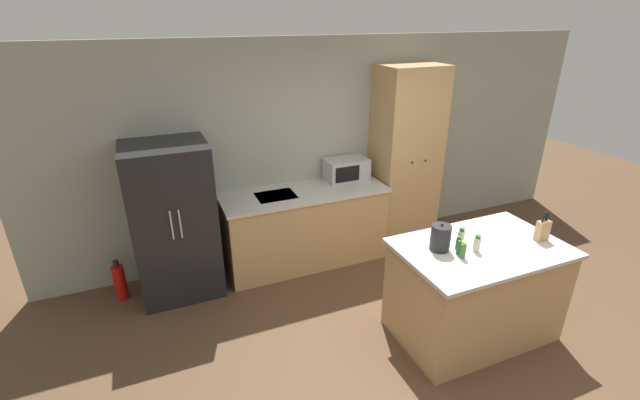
{
  "coord_description": "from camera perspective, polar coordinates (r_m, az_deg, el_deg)",
  "views": [
    {
      "loc": [
        -2.18,
        -2.33,
        2.83
      ],
      "look_at": [
        -0.62,
        1.4,
        1.05
      ],
      "focal_mm": 24.0,
      "sensor_mm": 36.0,
      "label": 1
    }
  ],
  "objects": [
    {
      "name": "microwave",
      "position": [
        5.27,
        3.51,
        4.12
      ],
      "size": [
        0.52,
        0.33,
        0.27
      ],
      "color": "#B2B5B7",
      "rests_on": "back_counter"
    },
    {
      "name": "spice_bottle_green_herb",
      "position": [
        3.98,
        18.28,
        -4.72
      ],
      "size": [
        0.06,
        0.06,
        0.17
      ],
      "color": "beige",
      "rests_on": "kitchen_island"
    },
    {
      "name": "refrigerator",
      "position": [
        4.72,
        -18.88,
        -2.68
      ],
      "size": [
        0.82,
        0.74,
        1.66
      ],
      "color": "black",
      "rests_on": "ground_plane"
    },
    {
      "name": "back_counter",
      "position": [
        5.15,
        -2.07,
        -3.55
      ],
      "size": [
        1.94,
        0.71,
        0.93
      ],
      "color": "tan",
      "rests_on": "ground_plane"
    },
    {
      "name": "kettle",
      "position": [
        3.83,
        15.76,
        -4.85
      ],
      "size": [
        0.17,
        0.17,
        0.25
      ],
      "color": "#232326",
      "rests_on": "kitchen_island"
    },
    {
      "name": "fire_extinguisher",
      "position": [
        5.09,
        -25.12,
        -9.83
      ],
      "size": [
        0.12,
        0.12,
        0.47
      ],
      "color": "red",
      "rests_on": "ground_plane"
    },
    {
      "name": "spice_bottle_tall_dark",
      "position": [
        3.92,
        20.2,
        -5.52
      ],
      "size": [
        0.06,
        0.06,
        0.15
      ],
      "color": "beige",
      "rests_on": "kitchen_island"
    },
    {
      "name": "pantry_cabinet",
      "position": [
        5.53,
        11.28,
        5.5
      ],
      "size": [
        0.77,
        0.6,
        2.28
      ],
      "color": "tan",
      "rests_on": "ground_plane"
    },
    {
      "name": "spice_bottle_amber_oil",
      "position": [
        3.91,
        17.98,
        -5.53
      ],
      "size": [
        0.05,
        0.05,
        0.12
      ],
      "color": "#337033",
      "rests_on": "kitchen_island"
    },
    {
      "name": "wall_back",
      "position": [
        5.36,
        2.26,
        7.17
      ],
      "size": [
        7.2,
        0.06,
        2.6
      ],
      "color": "#9EA393",
      "rests_on": "ground_plane"
    },
    {
      "name": "kitchen_island",
      "position": [
        4.29,
        19.91,
        -11.22
      ],
      "size": [
        1.48,
        0.94,
        0.93
      ],
      "color": "tan",
      "rests_on": "ground_plane"
    },
    {
      "name": "knife_block",
      "position": [
        4.34,
        27.55,
        -3.57
      ],
      "size": [
        0.12,
        0.07,
        0.27
      ],
      "color": "tan",
      "rests_on": "kitchen_island"
    },
    {
      "name": "spice_bottle_short_red",
      "position": [
        3.83,
        18.02,
        -6.1
      ],
      "size": [
        0.04,
        0.04,
        0.13
      ],
      "color": "#337033",
      "rests_on": "kitchen_island"
    },
    {
      "name": "spice_bottle_pale_salt",
      "position": [
        3.78,
        18.53,
        -6.36
      ],
      "size": [
        0.05,
        0.05,
        0.15
      ],
      "color": "#337033",
      "rests_on": "kitchen_island"
    },
    {
      "name": "ground_plane",
      "position": [
        4.26,
        15.99,
        -18.98
      ],
      "size": [
        14.0,
        14.0,
        0.0
      ],
      "primitive_type": "plane",
      "color": "brown"
    }
  ]
}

